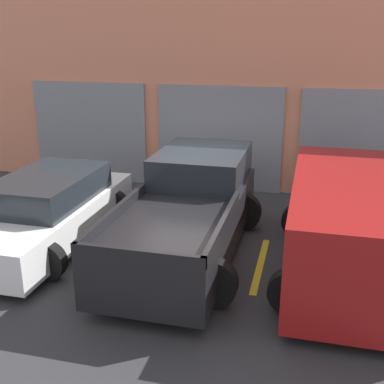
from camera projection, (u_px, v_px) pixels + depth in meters
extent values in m
plane|color=#2D2D30|center=(201.00, 231.00, 10.09)|extent=(28.00, 28.00, 0.00)
cube|color=#D17A5B|center=(231.00, 74.00, 12.19)|extent=(16.38, 0.60, 5.91)
cube|color=slate|center=(90.00, 132.00, 13.27)|extent=(3.23, 0.08, 2.69)
cube|color=slate|center=(219.00, 139.00, 12.43)|extent=(3.23, 0.08, 2.69)
cube|color=slate|center=(367.00, 146.00, 11.59)|extent=(3.23, 0.08, 2.69)
cube|color=black|center=(185.00, 224.00, 8.74)|extent=(1.87, 5.01, 0.87)
cube|color=#1E2328|center=(203.00, 165.00, 9.78)|extent=(1.72, 2.25, 0.62)
cube|color=black|center=(114.00, 214.00, 7.75)|extent=(0.08, 2.75, 0.18)
cube|color=black|center=(223.00, 225.00, 7.34)|extent=(0.08, 2.75, 0.18)
cube|color=black|center=(137.00, 256.00, 6.31)|extent=(1.87, 0.08, 0.18)
cylinder|color=black|center=(167.00, 205.00, 10.44)|extent=(0.79, 0.22, 0.79)
cylinder|color=black|center=(242.00, 212.00, 10.06)|extent=(0.79, 0.22, 0.79)
cylinder|color=black|center=(110.00, 270.00, 7.59)|extent=(0.79, 0.22, 0.79)
cylinder|color=black|center=(212.00, 283.00, 7.21)|extent=(0.79, 0.22, 0.79)
cube|color=white|center=(49.00, 218.00, 9.44)|extent=(1.75, 4.55, 0.68)
cube|color=#1E2328|center=(49.00, 188.00, 9.35)|extent=(1.54, 2.50, 0.53)
cylinder|color=black|center=(51.00, 200.00, 10.96)|extent=(0.67, 0.22, 0.67)
cylinder|color=black|center=(114.00, 205.00, 10.61)|extent=(0.67, 0.22, 0.67)
cylinder|color=black|center=(47.00, 261.00, 8.01)|extent=(0.67, 0.22, 0.67)
cube|color=maroon|center=(346.00, 224.00, 8.01)|extent=(1.81, 4.66, 1.51)
cube|color=#1E2328|center=(343.00, 160.00, 9.95)|extent=(1.63, 0.06, 0.28)
cylinder|color=black|center=(299.00, 221.00, 9.71)|extent=(0.69, 0.22, 0.69)
cylinder|color=black|center=(382.00, 228.00, 9.34)|extent=(0.69, 0.22, 0.69)
cylinder|color=black|center=(291.00, 292.00, 7.05)|extent=(0.69, 0.22, 0.69)
cube|color=gold|center=(116.00, 248.00, 9.27)|extent=(0.12, 2.20, 0.01)
cube|color=gold|center=(260.00, 264.00, 8.63)|extent=(0.12, 2.20, 0.01)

